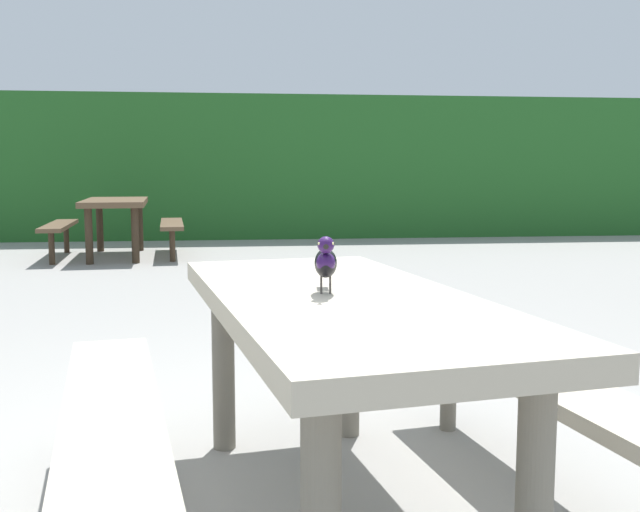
{
  "coord_description": "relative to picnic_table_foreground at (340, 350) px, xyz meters",
  "views": [
    {
      "loc": [
        -0.1,
        -2.5,
        1.13
      ],
      "look_at": [
        0.19,
        -0.1,
        0.84
      ],
      "focal_mm": 41.24,
      "sensor_mm": 36.0,
      "label": 1
    }
  ],
  "objects": [
    {
      "name": "hedge_wall",
      "position": [
        -0.23,
        10.36,
        0.59
      ],
      "size": [
        28.0,
        1.76,
        2.3
      ],
      "primitive_type": "cube",
      "color": "#235B23",
      "rests_on": "ground"
    },
    {
      "name": "picnic_table_mid_left",
      "position": [
        -1.82,
        7.38,
        0.0
      ],
      "size": [
        1.82,
        1.86,
        0.74
      ],
      "color": "brown",
      "rests_on": "ground"
    },
    {
      "name": "ground_plane",
      "position": [
        -0.23,
        0.25,
        -0.56
      ],
      "size": [
        60.0,
        60.0,
        0.0
      ],
      "primitive_type": "plane",
      "color": "gray"
    },
    {
      "name": "picnic_table_foreground",
      "position": [
        0.0,
        0.0,
        0.0
      ],
      "size": [
        1.94,
        1.96,
        0.74
      ],
      "color": "#B2A893",
      "rests_on": "ground"
    },
    {
      "name": "bird_grackle",
      "position": [
        -0.05,
        -0.02,
        0.29
      ],
      "size": [
        0.09,
        0.29,
        0.18
      ],
      "color": "black",
      "rests_on": "picnic_table_foreground"
    }
  ]
}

